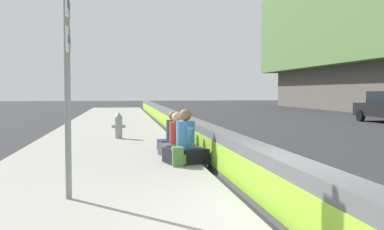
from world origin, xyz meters
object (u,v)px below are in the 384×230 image
object	(u,v)px
route_sign_post	(67,55)
seated_person_rear	(173,138)
fire_hydrant	(119,125)
seated_person_foreground	(185,146)
backpack	(178,157)
seated_person_middle	(177,142)

from	to	relation	value
route_sign_post	seated_person_rear	distance (m)	6.03
fire_hydrant	seated_person_rear	size ratio (longest dim) A/B	0.85
seated_person_foreground	backpack	world-z (taller)	seated_person_foreground
fire_hydrant	seated_person_middle	size ratio (longest dim) A/B	0.83
seated_person_middle	backpack	bearing A→B (deg)	174.45
seated_person_foreground	route_sign_post	bearing A→B (deg)	145.96
fire_hydrant	backpack	distance (m)	6.18
seated_person_middle	seated_person_foreground	bearing A→B (deg)	-177.38
seated_person_rear	backpack	world-z (taller)	seated_person_rear
backpack	seated_person_foreground	bearing A→B (deg)	-26.86
seated_person_middle	seated_person_rear	distance (m)	0.98
seated_person_foreground	fire_hydrant	bearing A→B (deg)	14.82
seated_person_rear	fire_hydrant	bearing A→B (deg)	22.97
route_sign_post	seated_person_foreground	world-z (taller)	route_sign_post
route_sign_post	seated_person_rear	xyz separation A→B (m)	(5.37, -2.10, -1.77)
fire_hydrant	seated_person_middle	distance (m)	4.62
route_sign_post	seated_person_middle	xyz separation A→B (m)	(4.39, -2.09, -1.76)
seated_person_middle	backpack	world-z (taller)	seated_person_middle
fire_hydrant	backpack	world-z (taller)	fire_hydrant
seated_person_rear	backpack	bearing A→B (deg)	176.15
route_sign_post	fire_hydrant	xyz separation A→B (m)	(8.79, -0.66, -1.65)
seated_person_middle	fire_hydrant	bearing A→B (deg)	18.03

